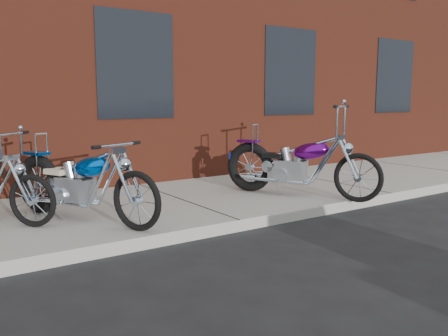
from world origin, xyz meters
TOP-DOWN VIEW (x-y plane):
  - ground at (0.00, 0.00)m, footprint 120.00×120.00m
  - sidewalk at (0.00, 1.50)m, footprint 22.00×3.00m
  - building_brick at (0.00, 8.00)m, footprint 22.00×10.00m
  - chopper_purple at (1.59, 0.70)m, footprint 1.22×2.28m
  - chopper_blue at (-1.62, 1.08)m, footprint 1.10×2.23m

SIDE VIEW (x-z plane):
  - ground at x=0.00m, z-range 0.00..0.00m
  - sidewalk at x=0.00m, z-range 0.00..0.15m
  - chopper_blue at x=-1.62m, z-range 0.06..1.10m
  - chopper_purple at x=1.59m, z-range -0.10..1.30m
  - building_brick at x=0.00m, z-range 0.00..8.00m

